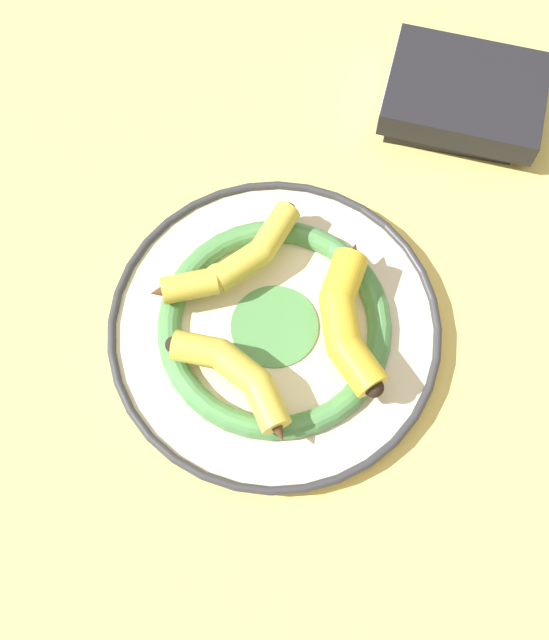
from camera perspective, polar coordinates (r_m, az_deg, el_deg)
The scene contains 6 objects.
ground_plane at distance 0.87m, azimuth 2.87°, elevation 0.48°, with size 2.80×2.80×0.00m, color #E5CC6B.
decorative_bowl at distance 0.85m, azimuth 0.00°, elevation -0.54°, with size 0.38×0.38×0.04m.
banana_a at distance 0.84m, azimuth -3.17°, elevation 4.41°, with size 0.16×0.15×0.03m.
banana_b at distance 0.81m, azimuth 5.50°, elevation 0.12°, with size 0.18×0.09×0.04m.
banana_c at distance 0.79m, azimuth -2.88°, elevation -4.24°, with size 0.10×0.16×0.03m.
book_stack at distance 1.02m, azimuth 13.96°, elevation 16.12°, with size 0.16×0.20×0.06m.
Camera 1 is at (-0.33, -0.03, 0.81)m, focal length 42.00 mm.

